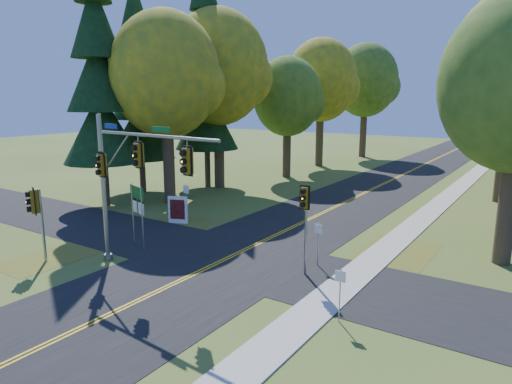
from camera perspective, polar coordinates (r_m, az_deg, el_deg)
The scene contains 25 objects.
ground at distance 21.85m, azimuth -6.46°, elevation -9.60°, with size 160.00×160.00×0.00m, color #455B20.
road_main at distance 21.85m, azimuth -6.46°, elevation -9.58°, with size 8.00×160.00×0.02m, color black.
road_cross at distance 23.31m, azimuth -3.27°, elevation -8.13°, with size 60.00×6.00×0.02m, color black.
centerline_left at distance 21.90m, azimuth -6.67°, elevation -9.48°, with size 0.10×160.00×0.01m, color gold.
centerline_right at distance 21.78m, azimuth -6.26°, elevation -9.60°, with size 0.10×160.00×0.01m, color gold.
sidewalk_east at distance 18.75m, azimuth 8.62°, elevation -13.31°, with size 1.60×160.00×0.06m, color #9E998E.
leaf_patch_w_near at distance 28.83m, azimuth -11.27°, elevation -4.43°, with size 4.00×6.00×0.00m, color brown.
leaf_patch_e at distance 23.78m, azimuth 16.18°, elevation -8.19°, with size 3.50×8.00×0.00m, color brown.
leaf_patch_w_far at distance 25.46m, azimuth -24.16°, elevation -7.45°, with size 3.00×5.00×0.00m, color brown.
tree_w_a at distance 34.84m, azimuth -11.07°, elevation 14.11°, with size 8.00×8.00×14.15m.
tree_w_b at distance 40.47m, azimuth -4.63°, elevation 15.18°, with size 8.60×8.60×15.38m.
tree_w_c at distance 45.98m, azimuth 4.07°, elevation 11.75°, with size 6.80×6.80×11.91m.
tree_w_d at distance 54.01m, azimuth 8.25°, elevation 13.61°, with size 8.20×8.20×14.56m.
tree_w_e at distance 63.59m, azimuth 13.63°, elevation 13.37°, with size 8.40×8.40×14.97m.
pine_a at distance 35.09m, azimuth -19.08°, elevation 13.18°, with size 5.60×5.60×19.48m.
pine_b at distance 39.44m, azimuth -14.47°, elevation 11.73°, with size 5.60×5.60×17.31m.
pine_c at distance 41.01m, azimuth -6.32°, elevation 14.15°, with size 5.60×5.60×20.56m.
traffic_mast at distance 21.39m, azimuth -15.91°, elevation 2.37°, with size 7.89×1.04×7.17m.
east_signal_pole at distance 20.17m, azimuth 6.13°, elevation -1.95°, with size 0.49×0.56×4.19m.
ped_signal_pole at distance 24.21m, azimuth -25.88°, elevation -1.70°, with size 0.56×0.68×3.76m.
route_sign_cluster at distance 24.84m, azimuth -14.60°, elevation -1.45°, with size 1.54×0.51×3.43m.
info_kiosk at distance 29.58m, azimuth -9.74°, elevation -2.22°, with size 1.23×0.65×1.75m.
reg_sign_e_north at distance 21.92m, azimuth 7.80°, elevation -5.54°, with size 0.40×0.10×2.13m.
reg_sign_e_south at distance 16.78m, azimuth 10.47°, elevation -11.46°, with size 0.38×0.08×2.01m.
reg_sign_w at distance 29.75m, azimuth -8.70°, elevation -0.51°, with size 0.47×0.08×2.45m.
Camera 1 is at (13.22, -15.48, 7.93)m, focal length 32.00 mm.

